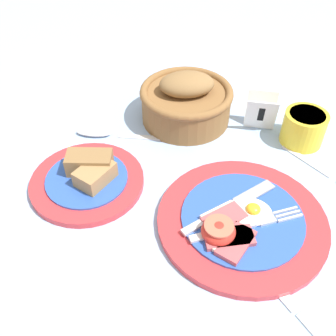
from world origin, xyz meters
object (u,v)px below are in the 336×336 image
bread_plate (88,178)px  sugar_cup (304,127)px  bread_basket (186,101)px  teaspoon_by_saucer (107,133)px  breakfast_plate (240,221)px  number_card (261,112)px  fork_on_cloth (309,324)px

bread_plate → sugar_cup: sugar_cup is taller
bread_basket → teaspoon_by_saucer: bearing=-149.7°
breakfast_plate → teaspoon_by_saucer: (-0.27, 0.18, -0.00)m
sugar_cup → number_card: 0.09m
bread_basket → teaspoon_by_saucer: 0.17m
breakfast_plate → bread_plate: (-0.26, 0.05, 0.00)m
bread_basket → fork_on_cloth: bread_basket is taller
bread_basket → teaspoon_by_saucer: bread_basket is taller
sugar_cup → bread_basket: (-0.23, 0.03, 0.01)m
bread_plate → teaspoon_by_saucer: bearing=93.6°
bread_plate → teaspoon_by_saucer: size_ratio=1.02×
fork_on_cloth → teaspoon_by_saucer: bearing=7.0°
sugar_cup → bread_basket: 0.24m
sugar_cup → teaspoon_by_saucer: 0.38m
breakfast_plate → sugar_cup: size_ratio=3.29×
bread_basket → number_card: bread_basket is taller
bread_plate → bread_basket: (0.14, 0.22, 0.03)m
fork_on_cloth → number_card: bearing=-31.5°
number_card → bread_plate: bearing=-143.2°
breakfast_plate → teaspoon_by_saucer: 0.33m
bread_plate → sugar_cup: (0.37, 0.19, 0.02)m
bread_plate → number_card: 0.36m
teaspoon_by_saucer → bread_basket: bearing=-154.5°
bread_basket → number_card: bearing=-0.5°
breakfast_plate → bread_basket: bearing=115.6°
teaspoon_by_saucer → fork_on_cloth: size_ratio=1.30×
bread_basket → fork_on_cloth: size_ratio=1.27×
bread_basket → teaspoon_by_saucer: size_ratio=0.97×
bread_plate → bread_basket: bread_basket is taller
teaspoon_by_saucer → fork_on_cloth: 0.49m
bread_plate → fork_on_cloth: 0.41m
sugar_cup → fork_on_cloth: 0.38m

